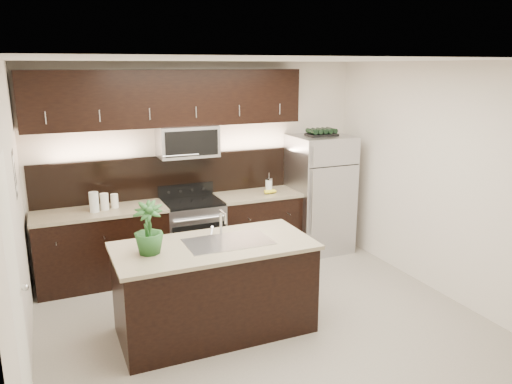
# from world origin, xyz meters

# --- Properties ---
(ground) EXTENTS (4.50, 4.50, 0.00)m
(ground) POSITION_xyz_m (0.00, 0.00, 0.00)
(ground) COLOR gray
(ground) RESTS_ON ground
(room_walls) EXTENTS (4.52, 4.02, 2.71)m
(room_walls) POSITION_xyz_m (-0.11, -0.04, 1.70)
(room_walls) COLOR beige
(room_walls) RESTS_ON ground
(counter_run) EXTENTS (3.51, 0.65, 0.94)m
(counter_run) POSITION_xyz_m (-0.46, 1.69, 0.47)
(counter_run) COLOR black
(counter_run) RESTS_ON ground
(upper_fixtures) EXTENTS (3.49, 0.40, 1.66)m
(upper_fixtures) POSITION_xyz_m (-0.43, 1.84, 2.14)
(upper_fixtures) COLOR black
(upper_fixtures) RESTS_ON counter_run
(island) EXTENTS (1.96, 0.96, 0.94)m
(island) POSITION_xyz_m (-0.51, 0.01, 0.47)
(island) COLOR black
(island) RESTS_ON ground
(sink_faucet) EXTENTS (0.84, 0.50, 0.28)m
(sink_faucet) POSITION_xyz_m (-0.36, 0.02, 0.96)
(sink_faucet) COLOR silver
(sink_faucet) RESTS_ON island
(refrigerator) EXTENTS (0.81, 0.74, 1.69)m
(refrigerator) POSITION_xyz_m (1.64, 1.63, 0.84)
(refrigerator) COLOR #B2B2B7
(refrigerator) RESTS_ON ground
(wine_rack) EXTENTS (0.42, 0.26, 0.10)m
(wine_rack) POSITION_xyz_m (1.64, 1.63, 1.74)
(wine_rack) COLOR black
(wine_rack) RESTS_ON refrigerator
(plant) EXTENTS (0.35, 0.35, 0.49)m
(plant) POSITION_xyz_m (-1.15, 0.01, 1.19)
(plant) COLOR #1F4C1E
(plant) RESTS_ON island
(canisters) EXTENTS (0.35, 0.19, 0.24)m
(canisters) POSITION_xyz_m (-1.38, 1.67, 1.05)
(canisters) COLOR silver
(canisters) RESTS_ON counter_run
(french_press) EXTENTS (0.10, 0.10, 0.28)m
(french_press) POSITION_xyz_m (0.84, 1.64, 1.04)
(french_press) COLOR silver
(french_press) RESTS_ON counter_run
(bananas) EXTENTS (0.21, 0.17, 0.06)m
(bananas) POSITION_xyz_m (0.78, 1.61, 0.97)
(bananas) COLOR yellow
(bananas) RESTS_ON counter_run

